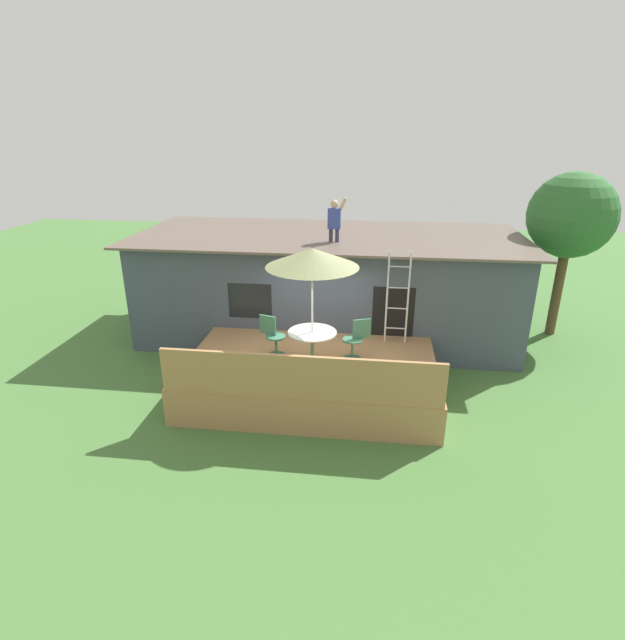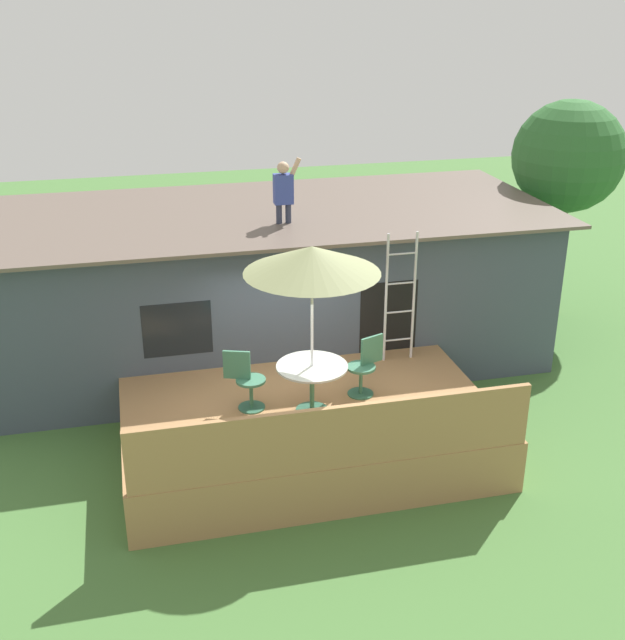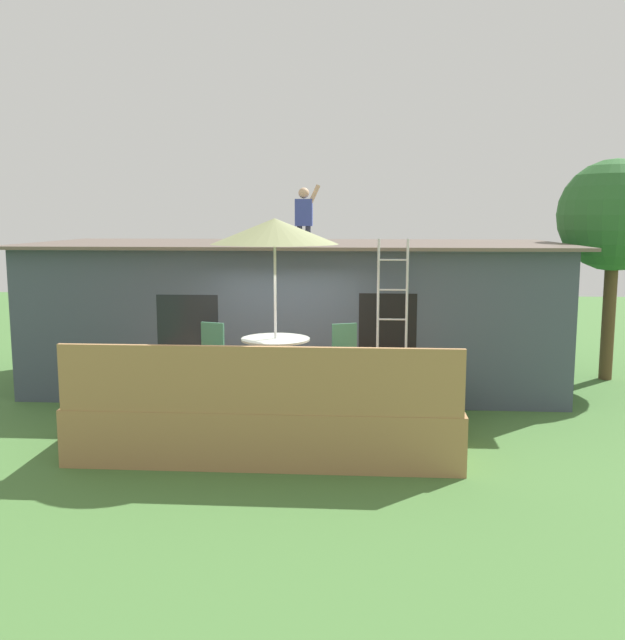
# 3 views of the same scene
# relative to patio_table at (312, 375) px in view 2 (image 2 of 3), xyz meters

# --- Properties ---
(ground_plane) EXTENTS (40.00, 40.00, 0.00)m
(ground_plane) POSITION_rel_patio_table_xyz_m (-0.04, 0.15, -1.39)
(ground_plane) COLOR #477538
(house) EXTENTS (10.50, 4.50, 2.85)m
(house) POSITION_rel_patio_table_xyz_m (-0.04, 3.75, 0.04)
(house) COLOR #424C5B
(house) RESTS_ON ground
(deck) EXTENTS (5.44, 3.43, 0.80)m
(deck) POSITION_rel_patio_table_xyz_m (-0.04, 0.15, -0.99)
(deck) COLOR #A87A4C
(deck) RESTS_ON ground
(deck_railing) EXTENTS (5.34, 0.08, 0.90)m
(deck_railing) POSITION_rel_patio_table_xyz_m (-0.04, -1.52, -0.14)
(deck_railing) COLOR #A87A4C
(deck_railing) RESTS_ON deck
(patio_table) EXTENTS (1.04, 1.04, 0.74)m
(patio_table) POSITION_rel_patio_table_xyz_m (0.00, 0.00, 0.00)
(patio_table) COLOR #33664C
(patio_table) RESTS_ON deck
(patio_umbrella) EXTENTS (1.90, 1.90, 2.54)m
(patio_umbrella) POSITION_rel_patio_table_xyz_m (-0.00, 0.00, 1.76)
(patio_umbrella) COLOR silver
(patio_umbrella) RESTS_ON deck
(step_ladder) EXTENTS (0.52, 0.04, 2.20)m
(step_ladder) POSITION_rel_patio_table_xyz_m (1.81, 1.39, 0.51)
(step_ladder) COLOR silver
(step_ladder) RESTS_ON deck
(person_figure) EXTENTS (0.47, 0.20, 1.11)m
(person_figure) POSITION_rel_patio_table_xyz_m (0.20, 2.87, 2.07)
(person_figure) COLOR #33384C
(person_figure) RESTS_ON house
(patio_chair_left) EXTENTS (0.60, 0.44, 0.92)m
(patio_chair_left) POSITION_rel_patio_table_xyz_m (-0.92, 0.32, -0.13)
(patio_chair_left) COLOR #33664C
(patio_chair_left) RESTS_ON deck
(patio_chair_right) EXTENTS (0.60, 0.44, 0.92)m
(patio_chair_right) POSITION_rel_patio_table_xyz_m (0.91, 0.36, -0.13)
(patio_chair_right) COLOR #33664C
(patio_chair_right) RESTS_ON deck
(backyard_tree) EXTENTS (2.26, 2.26, 4.52)m
(backyard_tree) POSITION_rel_patio_table_xyz_m (6.38, 4.42, 1.97)
(backyard_tree) COLOR brown
(backyard_tree) RESTS_ON ground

